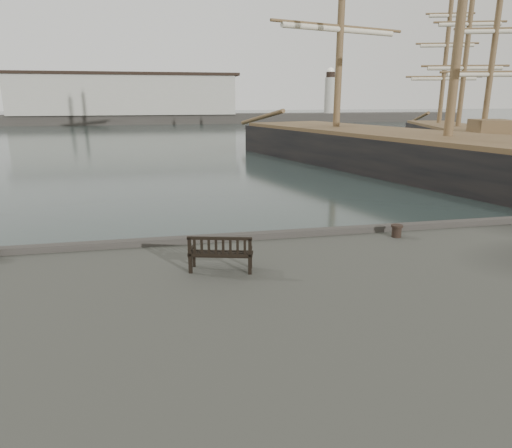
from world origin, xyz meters
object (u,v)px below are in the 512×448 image
(tall_ship_far, at_px, (456,143))
(bollard_right, at_px, (397,231))
(tall_ship_main, at_px, (444,166))
(bench, at_px, (221,260))

(tall_ship_far, bearing_deg, bollard_right, -109.46)
(bollard_right, distance_m, tall_ship_main, 21.37)
(bench, bearing_deg, bollard_right, 31.60)
(tall_ship_main, bearing_deg, tall_ship_far, 36.50)
(bollard_right, height_order, tall_ship_far, tall_ship_far)
(bench, height_order, bollard_right, bench)
(bollard_right, distance_m, tall_ship_far, 41.68)
(bench, relative_size, tall_ship_far, 0.06)
(bench, height_order, tall_ship_far, tall_ship_far)
(bench, bearing_deg, tall_ship_far, 63.50)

